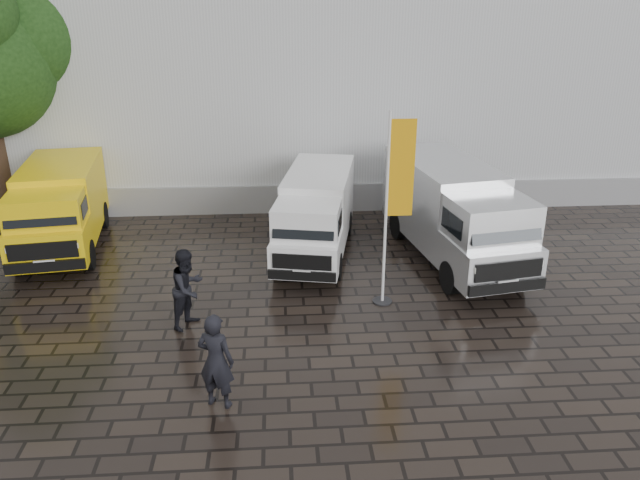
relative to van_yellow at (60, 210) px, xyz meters
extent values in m
plane|color=black|center=(8.52, -5.14, -1.24)|extent=(120.00, 120.00, 0.00)
cube|color=silver|center=(10.52, 10.86, 4.76)|extent=(44.00, 16.00, 12.00)
cube|color=gray|center=(10.52, 2.81, -0.74)|extent=(44.00, 0.15, 1.00)
cylinder|color=black|center=(9.12, -4.12, -1.22)|extent=(0.50, 0.50, 0.04)
cylinder|color=white|center=(9.12, -4.12, 1.20)|extent=(0.07, 0.07, 4.88)
cube|color=orange|center=(9.45, -4.12, 2.27)|extent=(0.60, 0.03, 2.34)
cube|color=black|center=(13.16, 2.21, -0.78)|extent=(0.71, 0.71, 0.93)
imported|color=black|center=(5.30, -8.06, -0.26)|extent=(0.84, 0.69, 1.96)
imported|color=black|center=(4.39, -4.95, -0.27)|extent=(1.12, 1.19, 1.94)
camera|label=1|loc=(6.57, -18.10, 6.28)|focal=35.00mm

